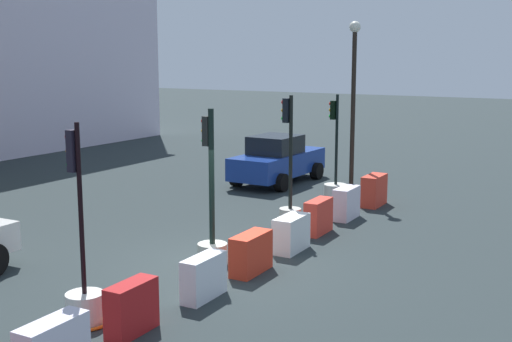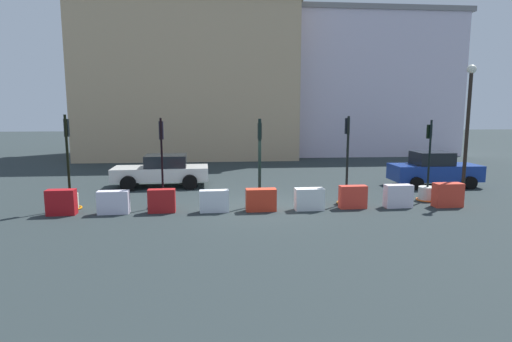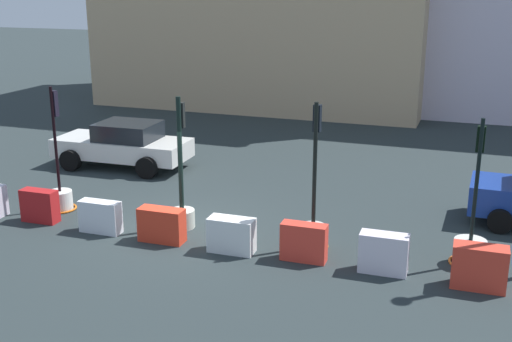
{
  "view_description": "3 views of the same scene",
  "coord_description": "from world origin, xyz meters",
  "px_view_note": "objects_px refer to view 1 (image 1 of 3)",
  "views": [
    {
      "loc": [
        -11.43,
        -7.71,
        4.47
      ],
      "look_at": [
        2.51,
        0.41,
        1.64
      ],
      "focal_mm": 46.92,
      "sensor_mm": 36.0,
      "label": 1
    },
    {
      "loc": [
        -1.55,
        -15.65,
        3.67
      ],
      "look_at": [
        -0.08,
        0.17,
        1.33
      ],
      "focal_mm": 28.87,
      "sensor_mm": 36.0,
      "label": 2
    },
    {
      "loc": [
        6.98,
        -13.54,
        5.99
      ],
      "look_at": [
        2.02,
        0.15,
        1.67
      ],
      "focal_mm": 44.64,
      "sensor_mm": 36.0,
      "label": 3
    }
  ],
  "objects_px": {
    "traffic_light_1": "(84,295)",
    "traffic_light_3": "(290,205)",
    "traffic_light_4": "(335,187)",
    "construction_barrier_7": "(346,203)",
    "construction_barrier_3": "(204,277)",
    "construction_barrier_6": "(318,217)",
    "construction_barrier_2": "(132,308)",
    "construction_barrier_4": "(251,253)",
    "construction_barrier_5": "(291,234)",
    "traffic_light_2": "(212,234)",
    "street_lamp_post": "(354,88)",
    "construction_barrier_8": "(374,190)",
    "car_blue_estate": "(277,160)"
  },
  "relations": [
    {
      "from": "construction_barrier_4",
      "to": "construction_barrier_5",
      "type": "height_order",
      "value": "construction_barrier_4"
    },
    {
      "from": "traffic_light_4",
      "to": "construction_barrier_2",
      "type": "xyz_separation_m",
      "value": [
        -10.61,
        -1.06,
        -0.04
      ]
    },
    {
      "from": "construction_barrier_7",
      "to": "car_blue_estate",
      "type": "height_order",
      "value": "car_blue_estate"
    },
    {
      "from": "construction_barrier_3",
      "to": "construction_barrier_4",
      "type": "xyz_separation_m",
      "value": [
        1.71,
        -0.0,
        0.01
      ]
    },
    {
      "from": "construction_barrier_4",
      "to": "car_blue_estate",
      "type": "height_order",
      "value": "car_blue_estate"
    },
    {
      "from": "traffic_light_4",
      "to": "construction_barrier_8",
      "type": "height_order",
      "value": "traffic_light_4"
    },
    {
      "from": "construction_barrier_5",
      "to": "street_lamp_post",
      "type": "relative_size",
      "value": 0.2
    },
    {
      "from": "construction_barrier_4",
      "to": "construction_barrier_6",
      "type": "xyz_separation_m",
      "value": [
        3.51,
        0.1,
        0.02
      ]
    },
    {
      "from": "construction_barrier_4",
      "to": "construction_barrier_5",
      "type": "relative_size",
      "value": 1.03
    },
    {
      "from": "construction_barrier_4",
      "to": "construction_barrier_7",
      "type": "xyz_separation_m",
      "value": [
        5.28,
        0.09,
        0.02
      ]
    },
    {
      "from": "traffic_light_1",
      "to": "traffic_light_4",
      "type": "relative_size",
      "value": 1.03
    },
    {
      "from": "construction_barrier_5",
      "to": "traffic_light_3",
      "type": "bearing_deg",
      "value": 28.39
    },
    {
      "from": "construction_barrier_5",
      "to": "construction_barrier_7",
      "type": "height_order",
      "value": "construction_barrier_7"
    },
    {
      "from": "construction_barrier_3",
      "to": "construction_barrier_6",
      "type": "distance_m",
      "value": 5.22
    },
    {
      "from": "construction_barrier_7",
      "to": "car_blue_estate",
      "type": "bearing_deg",
      "value": 48.53
    },
    {
      "from": "traffic_light_2",
      "to": "car_blue_estate",
      "type": "height_order",
      "value": "traffic_light_2"
    },
    {
      "from": "construction_barrier_3",
      "to": "construction_barrier_8",
      "type": "relative_size",
      "value": 0.97
    },
    {
      "from": "construction_barrier_5",
      "to": "construction_barrier_6",
      "type": "xyz_separation_m",
      "value": [
        1.7,
        0.11,
        0.03
      ]
    },
    {
      "from": "traffic_light_4",
      "to": "construction_barrier_4",
      "type": "distance_m",
      "value": 7.1
    },
    {
      "from": "traffic_light_1",
      "to": "construction_barrier_5",
      "type": "xyz_separation_m",
      "value": [
        5.49,
        -1.07,
        -0.09
      ]
    },
    {
      "from": "traffic_light_4",
      "to": "construction_barrier_2",
      "type": "bearing_deg",
      "value": -174.29
    },
    {
      "from": "traffic_light_1",
      "to": "construction_barrier_3",
      "type": "bearing_deg",
      "value": -28.39
    },
    {
      "from": "traffic_light_1",
      "to": "street_lamp_post",
      "type": "bearing_deg",
      "value": 1.15
    },
    {
      "from": "traffic_light_2",
      "to": "construction_barrier_6",
      "type": "xyz_separation_m",
      "value": [
        3.45,
        -0.9,
        -0.24
      ]
    },
    {
      "from": "traffic_light_2",
      "to": "construction_barrier_3",
      "type": "relative_size",
      "value": 3.17
    },
    {
      "from": "construction_barrier_3",
      "to": "construction_barrier_6",
      "type": "height_order",
      "value": "construction_barrier_6"
    },
    {
      "from": "construction_barrier_5",
      "to": "street_lamp_post",
      "type": "distance_m",
      "value": 7.57
    },
    {
      "from": "car_blue_estate",
      "to": "traffic_light_3",
      "type": "bearing_deg",
      "value": -148.67
    },
    {
      "from": "traffic_light_2",
      "to": "car_blue_estate",
      "type": "relative_size",
      "value": 0.8
    },
    {
      "from": "traffic_light_4",
      "to": "construction_barrier_7",
      "type": "relative_size",
      "value": 3.15
    },
    {
      "from": "construction_barrier_2",
      "to": "construction_barrier_8",
      "type": "xyz_separation_m",
      "value": [
        10.82,
        -0.1,
        0.03
      ]
    },
    {
      "from": "construction_barrier_4",
      "to": "construction_barrier_6",
      "type": "bearing_deg",
      "value": 1.68
    },
    {
      "from": "traffic_light_2",
      "to": "street_lamp_post",
      "type": "relative_size",
      "value": 0.61
    },
    {
      "from": "construction_barrier_6",
      "to": "construction_barrier_4",
      "type": "bearing_deg",
      "value": -178.32
    },
    {
      "from": "street_lamp_post",
      "to": "traffic_light_2",
      "type": "bearing_deg",
      "value": -177.93
    },
    {
      "from": "construction_barrier_4",
      "to": "construction_barrier_8",
      "type": "relative_size",
      "value": 1.02
    },
    {
      "from": "construction_barrier_3",
      "to": "construction_barrier_7",
      "type": "distance_m",
      "value": 6.99
    },
    {
      "from": "traffic_light_1",
      "to": "construction_barrier_2",
      "type": "relative_size",
      "value": 3.49
    },
    {
      "from": "traffic_light_3",
      "to": "construction_barrier_7",
      "type": "distance_m",
      "value": 1.97
    },
    {
      "from": "construction_barrier_8",
      "to": "car_blue_estate",
      "type": "bearing_deg",
      "value": 67.92
    },
    {
      "from": "traffic_light_1",
      "to": "traffic_light_3",
      "type": "bearing_deg",
      "value": -1.22
    },
    {
      "from": "car_blue_estate",
      "to": "traffic_light_1",
      "type": "bearing_deg",
      "value": -165.98
    },
    {
      "from": "construction_barrier_6",
      "to": "construction_barrier_7",
      "type": "xyz_separation_m",
      "value": [
        1.77,
        -0.01,
        0.0
      ]
    },
    {
      "from": "traffic_light_1",
      "to": "traffic_light_3",
      "type": "height_order",
      "value": "traffic_light_3"
    },
    {
      "from": "traffic_light_2",
      "to": "street_lamp_post",
      "type": "bearing_deg",
      "value": 2.07
    },
    {
      "from": "construction_barrier_3",
      "to": "construction_barrier_5",
      "type": "bearing_deg",
      "value": -0.09
    },
    {
      "from": "traffic_light_2",
      "to": "traffic_light_4",
      "type": "bearing_deg",
      "value": 1.32
    },
    {
      "from": "construction_barrier_6",
      "to": "construction_barrier_8",
      "type": "distance_m",
      "value": 3.71
    },
    {
      "from": "traffic_light_1",
      "to": "traffic_light_4",
      "type": "xyz_separation_m",
      "value": [
        10.68,
        0.1,
        -0.03
      ]
    },
    {
      "from": "construction_barrier_8",
      "to": "traffic_light_2",
      "type": "bearing_deg",
      "value": 172.07
    }
  ]
}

